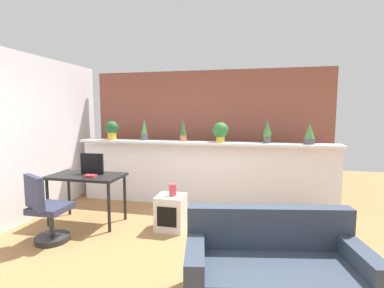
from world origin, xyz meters
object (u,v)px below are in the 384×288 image
object	(u,v)px
book_on_desk	(90,176)
couch	(274,272)
side_cube_shelf	(171,212)
potted_plant_2	(183,130)
vase_on_shelf	(173,190)
office_chair	(46,214)
potted_plant_3	(221,131)
potted_plant_4	(267,133)
desk	(87,180)
tv_monitor	(92,164)
potted_plant_5	(310,134)
potted_plant_0	(112,129)
potted_plant_1	(144,131)

from	to	relation	value
book_on_desk	couch	size ratio (longest dim) A/B	0.10
side_cube_shelf	couch	bearing A→B (deg)	-44.91
potted_plant_2	side_cube_shelf	bearing A→B (deg)	-84.62
vase_on_shelf	side_cube_shelf	bearing A→B (deg)	176.09
potted_plant_2	vase_on_shelf	bearing A→B (deg)	-83.07
side_cube_shelf	office_chair	bearing A→B (deg)	-151.26
potted_plant_3	potted_plant_4	distance (m)	0.80
desk	tv_monitor	world-z (taller)	tv_monitor
potted_plant_5	office_chair	size ratio (longest dim) A/B	0.38
potted_plant_4	desk	bearing A→B (deg)	-155.57
potted_plant_2	tv_monitor	xyz separation A→B (m)	(-1.16, -1.11, -0.46)
side_cube_shelf	desk	bearing A→B (deg)	-177.91
potted_plant_0	couch	xyz separation A→B (m)	(2.88, -2.50, -1.09)
office_chair	vase_on_shelf	xyz separation A→B (m)	(1.47, 0.79, 0.20)
potted_plant_1	potted_plant_2	size ratio (longest dim) A/B	1.00
couch	side_cube_shelf	bearing A→B (deg)	135.09
vase_on_shelf	potted_plant_5	bearing A→B (deg)	29.67
potted_plant_5	potted_plant_4	bearing A→B (deg)	177.19
side_cube_shelf	couch	world-z (taller)	couch
potted_plant_5	vase_on_shelf	distance (m)	2.42
potted_plant_1	potted_plant_2	distance (m)	0.76
couch	book_on_desk	bearing A→B (deg)	154.93
potted_plant_2	side_cube_shelf	distance (m)	1.60
potted_plant_3	potted_plant_5	size ratio (longest dim) A/B	1.01
potted_plant_1	tv_monitor	xyz separation A→B (m)	(-0.40, -1.14, -0.44)
tv_monitor	couch	distance (m)	3.06
potted_plant_0	side_cube_shelf	xyz separation A→B (m)	(1.50, -1.12, -1.12)
potted_plant_4	tv_monitor	distance (m)	2.89
side_cube_shelf	vase_on_shelf	bearing A→B (deg)	-3.91
potted_plant_0	desk	world-z (taller)	potted_plant_0
office_chair	side_cube_shelf	size ratio (longest dim) A/B	1.82
potted_plant_3	tv_monitor	distance (m)	2.20
tv_monitor	book_on_desk	distance (m)	0.28
potted_plant_0	potted_plant_1	distance (m)	0.64
book_on_desk	desk	bearing A→B (deg)	138.69
office_chair	couch	distance (m)	2.88
potted_plant_0	desk	xyz separation A→B (m)	(0.19, -1.17, -0.71)
couch	potted_plant_4	bearing A→B (deg)	90.45
potted_plant_1	vase_on_shelf	xyz separation A→B (m)	(0.90, -1.17, -0.76)
tv_monitor	book_on_desk	size ratio (longest dim) A/B	2.32
vase_on_shelf	potted_plant_0	bearing A→B (deg)	143.75
couch	potted_plant_0	bearing A→B (deg)	139.09
potted_plant_0	book_on_desk	xyz separation A→B (m)	(0.34, -1.31, -0.60)
potted_plant_3	desk	distance (m)	2.35
potted_plant_3	potted_plant_4	size ratio (longest dim) A/B	0.92
potted_plant_3	vase_on_shelf	world-z (taller)	potted_plant_3
potted_plant_3	potted_plant_1	bearing A→B (deg)	-179.93
potted_plant_0	potted_plant_4	xyz separation A→B (m)	(2.86, 0.04, -0.03)
book_on_desk	couch	bearing A→B (deg)	-25.07
potted_plant_0	vase_on_shelf	distance (m)	2.06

